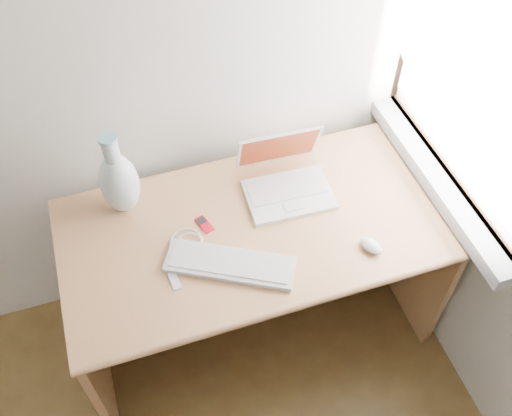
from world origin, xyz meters
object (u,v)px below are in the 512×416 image
object	(u,v)px
desk	(250,241)
external_keyboard	(230,264)
laptop	(285,179)
vase	(119,181)

from	to	relation	value
desk	external_keyboard	distance (m)	0.35
desk	laptop	world-z (taller)	laptop
external_keyboard	vase	bearing A→B (deg)	156.92
laptop	vase	xyz separation A→B (m)	(-0.59, 0.10, 0.09)
desk	laptop	bearing A→B (deg)	17.15
external_keyboard	desk	bearing A→B (deg)	86.71
desk	external_keyboard	size ratio (longest dim) A/B	3.15
laptop	desk	bearing A→B (deg)	-160.19
laptop	external_keyboard	distance (m)	0.41
external_keyboard	vase	distance (m)	0.49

